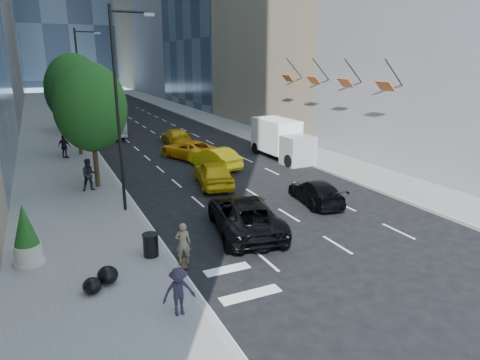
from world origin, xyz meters
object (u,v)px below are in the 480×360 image
skateboarder (183,246)px  black_sedan_lincoln (245,215)px  planter_shrub (26,236)px  trash_can (151,245)px  box_truck (281,139)px  black_sedan_mercedes (316,192)px  city_bus (108,114)px

skateboarder → black_sedan_lincoln: size_ratio=0.28×
skateboarder → planter_shrub: size_ratio=0.69×
trash_can → planter_shrub: (-4.40, 1.34, 0.70)m
box_truck → black_sedan_mercedes: bearing=-111.7°
black_sedan_mercedes → trash_can: 10.35m
black_sedan_lincoln → city_bus: 31.38m
black_sedan_mercedes → black_sedan_lincoln: bearing=30.1°
skateboarder → box_truck: (12.79, 14.29, 0.71)m
black_sedan_lincoln → city_bus: size_ratio=0.44×
city_bus → box_truck: 21.71m
skateboarder → box_truck: box_truck is taller
black_sedan_lincoln → trash_can: size_ratio=6.59×
box_truck → planter_shrub: size_ratio=2.64×
city_bus → box_truck: (10.39, -19.05, -0.32)m
city_bus → trash_can: size_ratio=14.85×
black_sedan_mercedes → box_truck: box_truck is taller
black_sedan_lincoln → trash_can: 4.70m
city_bus → planter_shrub: 31.89m
black_sedan_lincoln → planter_shrub: 9.02m
city_bus → black_sedan_lincoln: bearing=-80.3°
trash_can → city_bus: bearing=84.0°
planter_shrub → skateboarder: bearing=-24.2°
skateboarder → black_sedan_lincoln: skateboarder is taller
skateboarder → city_bus: (2.40, 33.34, 1.02)m
black_sedan_mercedes → planter_shrub: size_ratio=1.86×
city_bus → planter_shrub: (-7.80, -30.92, -0.56)m
black_sedan_mercedes → box_truck: (3.86, 10.29, 0.89)m
skateboarder → black_sedan_mercedes: 9.79m
city_bus → trash_can: 32.46m
skateboarder → planter_shrub: planter_shrub is taller
city_bus → planter_shrub: size_ratio=5.53×
box_truck → trash_can: bearing=-137.4°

